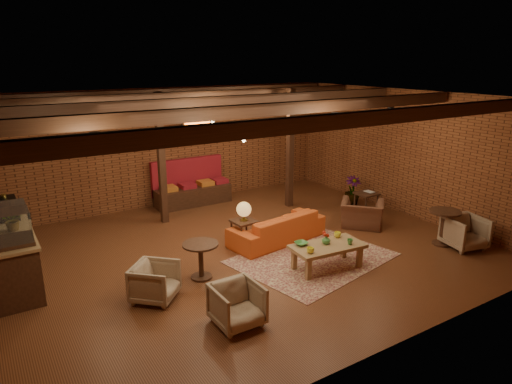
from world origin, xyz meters
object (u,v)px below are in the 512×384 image
round_table_left (201,255)px  side_table_book (367,194)px  armchair_a (155,280)px  round_table_right (444,222)px  armchair_right (362,210)px  plant_tall (354,163)px  side_table_lamp (244,213)px  coffee_table (327,248)px  armchair_far (465,231)px  sofa (277,227)px  armchair_b (237,303)px

round_table_left → side_table_book: bearing=11.1°
armchair_a → side_table_book: 6.39m
round_table_left → round_table_right: bearing=-14.8°
armchair_a → armchair_right: 5.52m
armchair_a → plant_tall: size_ratio=0.30×
side_table_lamp → round_table_left: size_ratio=1.46×
coffee_table → armchair_far: 3.28m
coffee_table → armchair_right: size_ratio=1.51×
sofa → side_table_lamp: (-0.77, 0.14, 0.44)m
plant_tall → side_table_book: bearing=-109.5°
plant_tall → side_table_lamp: bearing=-166.6°
round_table_right → round_table_left: bearing=165.2°
armchair_right → armchair_b: bearing=71.5°
sofa → armchair_far: bearing=134.7°
side_table_lamp → plant_tall: bearing=13.4°
side_table_lamp → coffee_table: bearing=-65.7°
round_table_right → armchair_b: bearing=-176.5°
armchair_b → armchair_right: size_ratio=0.74×
side_table_lamp → round_table_left: side_table_lamp is taller
armchair_a → coffee_table: bearing=-56.9°
side_table_lamp → round_table_right: (3.74, -2.22, -0.25)m
armchair_far → armchair_a: bearing=-179.5°
coffee_table → round_table_right: bearing=-8.7°
round_table_left → coffee_table: bearing=-22.3°
round_table_left → round_table_right: (5.18, -1.37, 0.05)m
round_table_left → plant_tall: plant_tall is taller
sofa → armchair_right: (2.28, -0.33, 0.10)m
coffee_table → side_table_book: size_ratio=2.48×
armchair_a → armchair_right: size_ratio=0.73×
coffee_table → round_table_right: 2.98m
sofa → armchair_a: 3.36m
armchair_far → side_table_book: bearing=106.4°
armchair_b → armchair_far: bearing=-0.2°
armchair_right → side_table_book: (0.77, 0.64, 0.10)m
round_table_left → armchair_far: bearing=-17.7°
side_table_lamp → armchair_a: side_table_lamp is taller
round_table_left → armchair_b: size_ratio=0.95×
coffee_table → armchair_a: bearing=169.3°
armchair_far → plant_tall: bearing=101.0°
round_table_left → armchair_far: (5.42, -1.73, -0.08)m
round_table_left → armchair_b: armchair_b is taller
armchair_b → round_table_left: bearing=83.3°
side_table_lamp → armchair_a: size_ratio=1.42×
armchair_a → side_table_book: armchair_a is taller
side_table_lamp → side_table_book: side_table_lamp is taller
round_table_right → side_table_lamp: bearing=149.3°
armchair_a → armchair_b: (0.80, -1.39, 0.01)m
coffee_table → plant_tall: size_ratio=0.63×
coffee_table → side_table_lamp: (-0.80, 1.78, 0.34)m
armchair_b → armchair_right: bearing=24.1°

